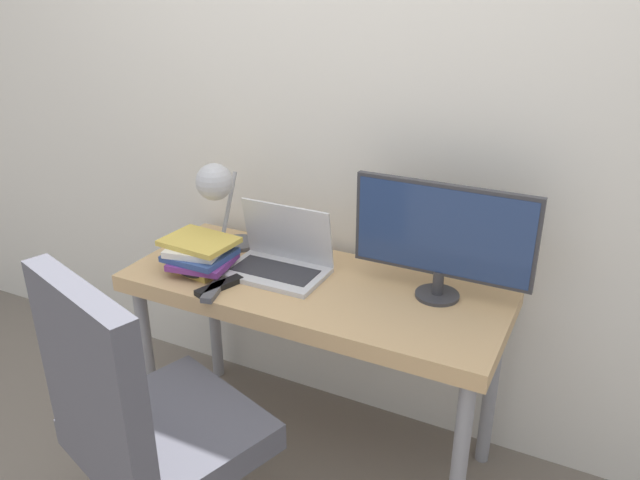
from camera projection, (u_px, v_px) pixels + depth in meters
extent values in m
cube|color=silver|center=(357.00, 98.00, 2.22)|extent=(8.00, 0.05, 2.60)
cube|color=tan|center=(314.00, 290.00, 2.19)|extent=(1.34, 0.55, 0.06)
cylinder|color=gray|center=(148.00, 362.00, 2.40)|extent=(0.05, 0.05, 0.66)
cylinder|color=gray|center=(459.00, 466.00, 1.90)|extent=(0.05, 0.05, 0.66)
cylinder|color=gray|center=(214.00, 312.00, 2.76)|extent=(0.05, 0.05, 0.66)
cylinder|color=gray|center=(491.00, 388.00, 2.26)|extent=(0.05, 0.05, 0.66)
cube|color=silver|center=(275.00, 273.00, 2.22)|extent=(0.35, 0.23, 0.02)
cube|color=#2D2D33|center=(275.00, 270.00, 2.22)|extent=(0.30, 0.14, 0.00)
cube|color=silver|center=(287.00, 233.00, 2.25)|extent=(0.35, 0.05, 0.22)
cube|color=silver|center=(287.00, 233.00, 2.25)|extent=(0.32, 0.04, 0.20)
cylinder|color=#333338|center=(437.00, 295.00, 2.08)|extent=(0.15, 0.15, 0.01)
cylinder|color=#333338|center=(438.00, 282.00, 2.06)|extent=(0.04, 0.04, 0.08)
cube|color=#333338|center=(443.00, 230.00, 1.99)|extent=(0.59, 0.02, 0.31)
cube|color=navy|center=(442.00, 232.00, 1.98)|extent=(0.57, 0.00, 0.29)
cylinder|color=#4C4C51|center=(239.00, 243.00, 2.46)|extent=(0.15, 0.15, 0.02)
cylinder|color=#99999E|center=(227.00, 213.00, 2.35)|extent=(0.02, 0.15, 0.29)
sphere|color=#B2B2B7|center=(214.00, 182.00, 2.24)|extent=(0.13, 0.13, 0.13)
sphere|color=black|center=(186.00, 466.00, 2.32)|extent=(0.05, 0.05, 0.05)
cube|color=#4C4C56|center=(170.00, 434.00, 1.87)|extent=(0.63, 0.62, 0.09)
cube|color=#4C4C56|center=(91.00, 378.00, 1.62)|extent=(0.48, 0.22, 0.53)
cube|color=gold|center=(199.00, 265.00, 2.26)|extent=(0.21, 0.17, 0.03)
cube|color=#753384|center=(203.00, 261.00, 2.23)|extent=(0.23, 0.22, 0.02)
cube|color=#334C8C|center=(200.00, 255.00, 2.23)|extent=(0.22, 0.20, 0.02)
cube|color=silver|center=(197.00, 249.00, 2.23)|extent=(0.22, 0.20, 0.02)
cube|color=gold|center=(199.00, 241.00, 2.23)|extent=(0.26, 0.20, 0.02)
cube|color=black|center=(219.00, 286.00, 2.13)|extent=(0.10, 0.18, 0.02)
cube|color=#4C4C51|center=(214.00, 291.00, 2.10)|extent=(0.08, 0.15, 0.02)
ellipsoid|color=black|center=(196.00, 270.00, 2.22)|extent=(0.13, 0.10, 0.04)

